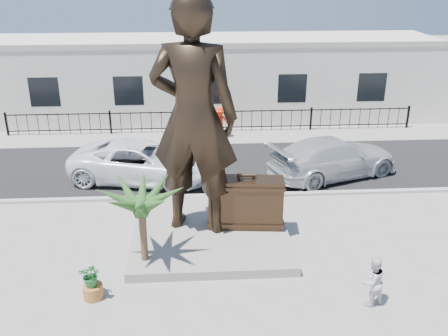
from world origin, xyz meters
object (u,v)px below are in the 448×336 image
at_px(suitcase, 246,203).
at_px(tourist, 373,281).
at_px(statue, 194,117).
at_px(car_white, 142,162).

relative_size(suitcase, tourist, 1.71).
bearing_deg(suitcase, statue, -177.75).
relative_size(suitcase, car_white, 0.41).
xyz_separation_m(suitcase, tourist, (3.03, -4.04, -0.45)).
height_order(suitcase, tourist, suitcase).
bearing_deg(suitcase, tourist, -47.52).
xyz_separation_m(tourist, car_white, (-6.97, 8.87, 0.12)).
xyz_separation_m(statue, suitcase, (1.69, -0.10, -3.00)).
bearing_deg(car_white, tourist, -129.99).
height_order(statue, tourist, statue).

